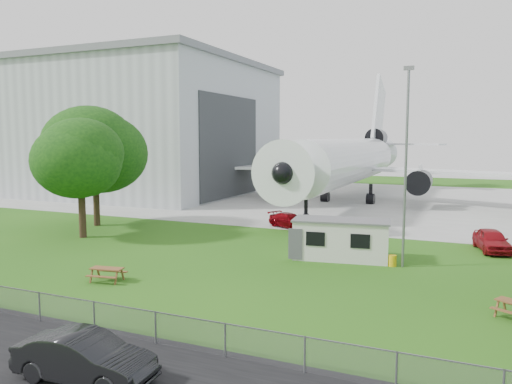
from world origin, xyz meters
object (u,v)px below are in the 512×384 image
at_px(airliner, 350,159).
at_px(car_centre_sedan, 85,358).
at_px(hangar, 114,128).
at_px(site_cabin, 341,239).
at_px(picnic_west, 107,281).

relative_size(airliner, car_centre_sedan, 10.02).
distance_m(hangar, site_cabin, 51.97).
relative_size(site_cabin, picnic_west, 3.84).
xyz_separation_m(airliner, site_cabin, (6.21, -29.12, -3.96)).
xyz_separation_m(picnic_west, car_centre_sedan, (7.00, -9.36, 0.78)).
height_order(airliner, site_cabin, airliner).
distance_m(hangar, airliner, 36.21).
relative_size(airliner, site_cabin, 6.90).
relative_size(hangar, car_centre_sedan, 9.03).
bearing_deg(car_centre_sedan, airliner, -0.44).
xyz_separation_m(airliner, picnic_west, (-4.40, -39.37, -5.27)).
xyz_separation_m(site_cabin, picnic_west, (-10.61, -10.25, -1.31)).
bearing_deg(hangar, site_cabin, -34.75).
xyz_separation_m(hangar, car_centre_sedan, (38.57, -48.88, -8.62)).
bearing_deg(picnic_west, airliner, 73.56).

